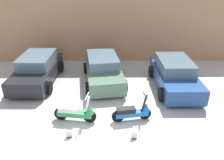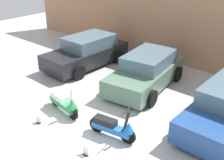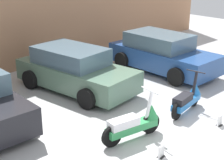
{
  "view_description": "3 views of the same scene",
  "coord_description": "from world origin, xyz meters",
  "px_view_note": "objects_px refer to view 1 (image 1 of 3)",
  "views": [
    {
      "loc": [
        0.18,
        -5.42,
        4.79
      ],
      "look_at": [
        0.29,
        2.56,
        0.91
      ],
      "focal_mm": 35.0,
      "sensor_mm": 36.0,
      "label": 1
    },
    {
      "loc": [
        5.13,
        -3.77,
        4.78
      ],
      "look_at": [
        -0.11,
        2.34,
        0.97
      ],
      "focal_mm": 45.0,
      "sensor_mm": 36.0,
      "label": 2
    },
    {
      "loc": [
        -5.97,
        -3.51,
        3.89
      ],
      "look_at": [
        -0.4,
        2.41,
        0.88
      ],
      "focal_mm": 55.0,
      "sensor_mm": 36.0,
      "label": 3
    }
  ],
  "objects_px": {
    "car_rear_right": "(174,75)",
    "placard_near_right_scooter": "(134,136)",
    "car_rear_center": "(103,70)",
    "scooter_front_left": "(77,112)",
    "scooter_front_right": "(134,112)",
    "car_rear_left": "(38,69)",
    "placard_near_left_scooter": "(69,134)"
  },
  "relations": [
    {
      "from": "placard_near_right_scooter",
      "to": "placard_near_left_scooter",
      "type": "bearing_deg",
      "value": 177.47
    },
    {
      "from": "scooter_front_left",
      "to": "car_rear_left",
      "type": "xyz_separation_m",
      "value": [
        -2.31,
        3.3,
        0.25
      ]
    },
    {
      "from": "car_rear_left",
      "to": "placard_near_left_scooter",
      "type": "height_order",
      "value": "car_rear_left"
    },
    {
      "from": "scooter_front_left",
      "to": "car_rear_center",
      "type": "distance_m",
      "value": 3.38
    },
    {
      "from": "car_rear_center",
      "to": "placard_near_left_scooter",
      "type": "bearing_deg",
      "value": -21.56
    },
    {
      "from": "scooter_front_right",
      "to": "car_rear_center",
      "type": "xyz_separation_m",
      "value": [
        -1.16,
        3.24,
        0.25
      ]
    },
    {
      "from": "car_rear_center",
      "to": "car_rear_right",
      "type": "distance_m",
      "value": 3.36
    },
    {
      "from": "car_rear_right",
      "to": "placard_near_right_scooter",
      "type": "xyz_separation_m",
      "value": [
        -2.21,
        -3.59,
        -0.51
      ]
    },
    {
      "from": "scooter_front_left",
      "to": "placard_near_right_scooter",
      "type": "height_order",
      "value": "scooter_front_left"
    },
    {
      "from": "car_rear_right",
      "to": "placard_near_left_scooter",
      "type": "relative_size",
      "value": 14.83
    },
    {
      "from": "scooter_front_right",
      "to": "car_rear_right",
      "type": "bearing_deg",
      "value": 41.03
    },
    {
      "from": "scooter_front_right",
      "to": "placard_near_right_scooter",
      "type": "xyz_separation_m",
      "value": [
        -0.08,
        -1.0,
        -0.25
      ]
    },
    {
      "from": "car_rear_right",
      "to": "placard_near_left_scooter",
      "type": "height_order",
      "value": "car_rear_right"
    },
    {
      "from": "scooter_front_right",
      "to": "car_rear_center",
      "type": "height_order",
      "value": "car_rear_center"
    },
    {
      "from": "placard_near_left_scooter",
      "to": "scooter_front_right",
      "type": "bearing_deg",
      "value": 22.74
    },
    {
      "from": "placard_near_right_scooter",
      "to": "scooter_front_right",
      "type": "bearing_deg",
      "value": 85.71
    },
    {
      "from": "scooter_front_left",
      "to": "car_rear_right",
      "type": "xyz_separation_m",
      "value": [
        4.16,
        2.6,
        0.24
      ]
    },
    {
      "from": "scooter_front_left",
      "to": "car_rear_right",
      "type": "relative_size",
      "value": 0.4
    },
    {
      "from": "car_rear_center",
      "to": "placard_near_right_scooter",
      "type": "distance_m",
      "value": 4.41
    },
    {
      "from": "scooter_front_left",
      "to": "car_rear_center",
      "type": "height_order",
      "value": "car_rear_center"
    },
    {
      "from": "scooter_front_left",
      "to": "car_rear_left",
      "type": "bearing_deg",
      "value": 134.11
    },
    {
      "from": "car_rear_center",
      "to": "placard_near_left_scooter",
      "type": "distance_m",
      "value": 4.3
    },
    {
      "from": "car_rear_left",
      "to": "car_rear_right",
      "type": "xyz_separation_m",
      "value": [
        6.48,
        -0.7,
        -0.01
      ]
    },
    {
      "from": "scooter_front_left",
      "to": "placard_near_right_scooter",
      "type": "bearing_deg",
      "value": -17.58
    },
    {
      "from": "placard_near_left_scooter",
      "to": "placard_near_right_scooter",
      "type": "xyz_separation_m",
      "value": [
        2.1,
        -0.09,
        0.0
      ]
    },
    {
      "from": "car_rear_right",
      "to": "placard_near_left_scooter",
      "type": "distance_m",
      "value": 5.57
    },
    {
      "from": "scooter_front_right",
      "to": "car_rear_left",
      "type": "bearing_deg",
      "value": 133.52
    },
    {
      "from": "car_rear_left",
      "to": "car_rear_right",
      "type": "bearing_deg",
      "value": 85.04
    },
    {
      "from": "scooter_front_left",
      "to": "placard_near_left_scooter",
      "type": "relative_size",
      "value": 5.93
    },
    {
      "from": "scooter_front_left",
      "to": "placard_near_right_scooter",
      "type": "relative_size",
      "value": 5.93
    },
    {
      "from": "car_rear_left",
      "to": "placard_near_left_scooter",
      "type": "relative_size",
      "value": 15.08
    },
    {
      "from": "car_rear_center",
      "to": "car_rear_right",
      "type": "relative_size",
      "value": 1.03
    }
  ]
}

